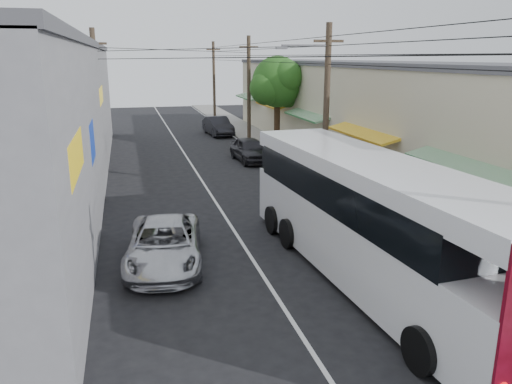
# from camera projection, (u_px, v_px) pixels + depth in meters

# --- Properties ---
(ground) EXTENTS (120.00, 120.00, 0.00)m
(ground) POSITION_uv_depth(u_px,v_px,m) (325.00, 372.00, 10.69)
(ground) COLOR black
(ground) RESTS_ON ground
(sidewalk) EXTENTS (3.00, 80.00, 0.12)m
(sidewalk) POSITION_uv_depth(u_px,v_px,m) (300.00, 164.00, 30.93)
(sidewalk) COLOR slate
(sidewalk) RESTS_ON ground
(building_right) EXTENTS (7.09, 40.00, 6.25)m
(building_right) POSITION_uv_depth(u_px,v_px,m) (355.00, 109.00, 33.07)
(building_right) COLOR beige
(building_right) RESTS_ON ground
(building_left) EXTENTS (7.20, 36.00, 7.25)m
(building_left) POSITION_uv_depth(u_px,v_px,m) (27.00, 117.00, 24.47)
(building_left) COLOR gray
(building_left) RESTS_ON ground
(utility_poles) EXTENTS (11.80, 45.28, 8.00)m
(utility_poles) POSITION_uv_depth(u_px,v_px,m) (246.00, 99.00, 29.34)
(utility_poles) COLOR #473828
(utility_poles) RESTS_ON ground
(street_tree) EXTENTS (4.40, 4.00, 6.60)m
(street_tree) POSITION_uv_depth(u_px,v_px,m) (278.00, 84.00, 35.42)
(street_tree) COLOR #3F2B19
(street_tree) RESTS_ON ground
(coach_bus) EXTENTS (3.58, 12.97, 3.70)m
(coach_bus) POSITION_uv_depth(u_px,v_px,m) (369.00, 218.00, 14.75)
(coach_bus) COLOR white
(coach_bus) RESTS_ON ground
(jeepney) EXTENTS (2.94, 5.31, 1.41)m
(jeepney) POSITION_uv_depth(u_px,v_px,m) (164.00, 244.00, 16.06)
(jeepney) COLOR #B4B5BB
(jeepney) RESTS_ON ground
(parked_suv) EXTENTS (2.76, 5.87, 1.65)m
(parked_suv) POSITION_uv_depth(u_px,v_px,m) (312.00, 181.00, 23.73)
(parked_suv) COLOR gray
(parked_suv) RESTS_ON ground
(parked_car_mid) EXTENTS (2.09, 4.56, 1.52)m
(parked_car_mid) POSITION_uv_depth(u_px,v_px,m) (250.00, 150.00, 31.99)
(parked_car_mid) COLOR #242328
(parked_car_mid) RESTS_ON ground
(parked_car_far) EXTENTS (2.10, 4.89, 1.57)m
(parked_car_far) POSITION_uv_depth(u_px,v_px,m) (218.00, 126.00, 42.67)
(parked_car_far) COLOR black
(parked_car_far) RESTS_ON ground
(pedestrian_near) EXTENTS (0.68, 0.50, 1.74)m
(pedestrian_near) POSITION_uv_depth(u_px,v_px,m) (311.00, 167.00, 25.91)
(pedestrian_near) COLOR pink
(pedestrian_near) RESTS_ON sidewalk
(pedestrian_far) EXTENTS (0.99, 0.86, 1.72)m
(pedestrian_far) POSITION_uv_depth(u_px,v_px,m) (387.00, 182.00, 22.80)
(pedestrian_far) COLOR #7D8AB6
(pedestrian_far) RESTS_ON sidewalk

